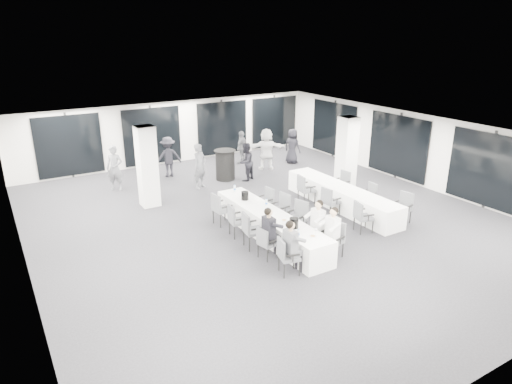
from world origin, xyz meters
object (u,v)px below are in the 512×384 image
Objects in this scene: banquet_table_main at (270,225)px; standing_guest_e at (292,144)px; chair_main_right_second at (320,229)px; chair_side_right_mid at (369,194)px; chair_side_left_far at (305,188)px; standing_guest_g at (114,165)px; banquet_table_side at (341,197)px; chair_main_right_near at (335,237)px; cocktail_table at (225,165)px; chair_main_right_fourth at (281,207)px; ice_bucket_far at (245,196)px; chair_side_left_mid at (329,200)px; chair_side_right_far at (343,182)px; standing_guest_a at (200,163)px; ice_bucket_near at (294,223)px; chair_main_left_mid at (251,228)px; standing_guest_c at (168,154)px; chair_side_right_near at (404,206)px; chair_main_left_near at (286,254)px; chair_main_left_second at (266,241)px; standing_guest_d at (242,145)px; standing_guest_b at (246,159)px; chair_main_right_mid at (298,216)px; standing_guest_f at (266,146)px; chair_main_left_fourth at (236,219)px; chair_main_right_far at (266,200)px; chair_main_left_far at (220,207)px.

standing_guest_e is at bearing 49.98° from banquet_table_main.
chair_side_right_mid is (3.39, 1.53, -0.06)m from chair_main_right_second.
chair_side_left_far is (1.72, 3.00, 0.03)m from chair_main_right_second.
chair_side_right_mid is 0.45× the size of standing_guest_g.
chair_main_right_near reaches higher than banquet_table_side.
chair_main_right_fourth is at bearing -96.95° from cocktail_table.
ice_bucket_far reaches higher than chair_main_right_second.
chair_side_left_mid is 1.05× the size of chair_side_right_far.
ice_bucket_near is (-0.13, -6.38, -0.10)m from standing_guest_a.
standing_guest_c reaches higher than chair_main_left_mid.
ice_bucket_near is at bearing 81.14° from chair_side_right_near.
chair_main_right_fourth is at bearing 162.86° from chair_main_left_near.
chair_side_right_mid is at bearing 79.07° from chair_side_left_mid.
chair_main_left_near is 1.08× the size of chair_main_left_second.
chair_main_right_fourth is 0.59× the size of standing_guest_d.
chair_side_left_far is at bearing 126.57° from standing_guest_e.
cocktail_table is 4.87m from chair_side_right_far.
chair_main_right_second is 0.55× the size of standing_guest_b.
banquet_table_main is 4.23m from chair_side_right_mid.
ice_bucket_far reaches higher than chair_main_right_fourth.
chair_main_left_near is 1.23m from ice_bucket_near.
chair_main_right_mid is at bearing -61.22° from ice_bucket_far.
standing_guest_f is (-0.56, 5.73, 0.53)m from chair_side_right_mid.
standing_guest_b is at bearing -28.03° from chair_main_right_mid.
chair_main_right_near is 4.90m from chair_side_right_far.
cocktail_table is at bearing 76.16° from standing_guest_e.
standing_guest_e is at bearing -40.27° from chair_main_right_near.
ice_bucket_near is (0.82, -0.11, 0.38)m from chair_main_left_second.
chair_side_left_mid is (1.72, 0.63, -0.03)m from chair_main_right_mid.
standing_guest_e reaches higher than chair_main_left_fourth.
chair_side_left_far is (1.72, 0.21, 0.06)m from chair_main_right_far.
standing_guest_g reaches higher than chair_main_left_fourth.
standing_guest_d is (4.06, 6.82, 0.30)m from chair_main_left_fourth.
chair_main_left_near is 3.15m from chair_main_right_fourth.
chair_side_left_mid is 0.54× the size of standing_guest_e.
chair_side_left_far is 0.50× the size of standing_guest_f.
standing_guest_a is at bearing 87.20° from ice_bucket_far.
ice_bucket_far reaches higher than chair_side_left_mid.
chair_side_right_far is at bearing -55.76° from chair_main_right_near.
chair_main_right_mid is at bearing 65.58° from chair_side_right_near.
ice_bucket_far is (0.33, -5.81, -0.07)m from standing_guest_c.
chair_side_left_far reaches higher than chair_main_right_second.
chair_side_left_mid is 2.33m from chair_side_right_near.
standing_guest_g reaches higher than chair_main_right_fourth.
standing_guest_c is (0.44, 8.27, 0.45)m from chair_main_left_second.
banquet_table_main is 4.85× the size of chair_side_left_far.
chair_main_left_far is 3.60m from chair_side_left_mid.
chair_main_left_mid is 6.14m from standing_guest_b.
chair_side_left_far is 2.65m from ice_bucket_far.
standing_guest_a is at bearing 78.57° from standing_guest_e.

